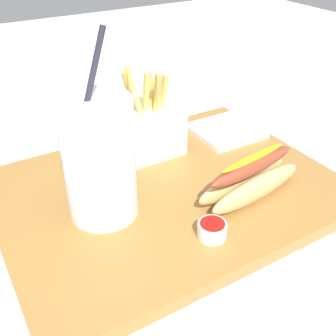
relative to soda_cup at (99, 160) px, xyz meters
name	(u,v)px	position (x,y,z in m)	size (l,w,h in m)	color
ground_plane	(168,202)	(0.10, 0.01, -0.11)	(2.40, 2.40, 0.02)	silver
food_tray	(168,191)	(0.10, 0.01, -0.09)	(0.47, 0.36, 0.02)	olive
soda_cup	(99,160)	(0.00, 0.00, 0.00)	(0.09, 0.09, 0.24)	white
fries_basket	(148,127)	(0.13, 0.11, -0.04)	(0.09, 0.09, 0.15)	white
hot_dog_1	(251,179)	(0.19, -0.07, -0.05)	(0.17, 0.07, 0.06)	tan
ketchup_cup_1	(212,229)	(0.09, -0.11, -0.07)	(0.04, 0.04, 0.02)	white
napkin_stack	(226,130)	(0.27, 0.10, -0.08)	(0.11, 0.11, 0.01)	white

